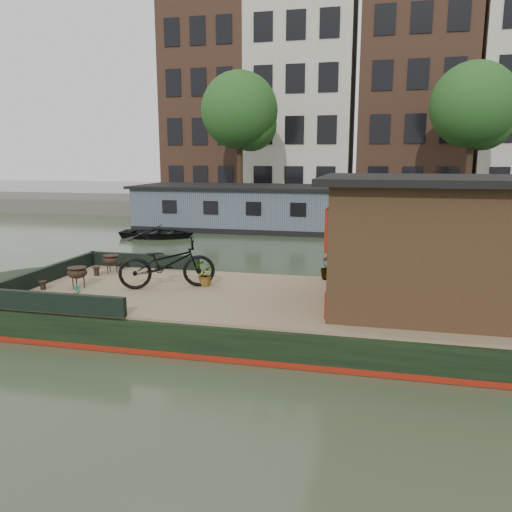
% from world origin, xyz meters
% --- Properties ---
extents(ground, '(120.00, 120.00, 0.00)m').
position_xyz_m(ground, '(0.00, 0.00, 0.00)').
color(ground, '#303F28').
rests_on(ground, ground).
extents(houseboat_hull, '(14.01, 4.02, 0.60)m').
position_xyz_m(houseboat_hull, '(-1.33, 0.00, 0.27)').
color(houseboat_hull, black).
rests_on(houseboat_hull, ground).
extents(houseboat_deck, '(11.80, 3.80, 0.05)m').
position_xyz_m(houseboat_deck, '(0.00, 0.00, 0.62)').
color(houseboat_deck, '#886B54').
rests_on(houseboat_deck, houseboat_hull).
extents(bow_bulwark, '(3.00, 4.00, 0.35)m').
position_xyz_m(bow_bulwark, '(-5.07, 0.00, 0.82)').
color(bow_bulwark, black).
rests_on(bow_bulwark, houseboat_deck).
extents(cabin, '(4.00, 3.50, 2.42)m').
position_xyz_m(cabin, '(2.19, 0.00, 1.88)').
color(cabin, '#2F2212').
rests_on(cabin, houseboat_deck).
extents(bicycle, '(2.15, 1.49, 1.07)m').
position_xyz_m(bicycle, '(-3.08, 0.15, 1.19)').
color(bicycle, black).
rests_on(bicycle, houseboat_deck).
extents(potted_plant_c, '(0.61, 0.59, 0.51)m').
position_xyz_m(potted_plant_c, '(-2.37, 0.48, 0.91)').
color(potted_plant_c, '#B36434').
rests_on(potted_plant_c, houseboat_deck).
extents(potted_plant_d, '(0.45, 0.45, 0.60)m').
position_xyz_m(potted_plant_d, '(0.20, 1.70, 0.95)').
color(potted_plant_d, brown).
rests_on(potted_plant_d, houseboat_deck).
extents(potted_plant_e, '(0.18, 0.18, 0.29)m').
position_xyz_m(potted_plant_e, '(-4.45, -1.12, 0.80)').
color(potted_plant_e, brown).
rests_on(potted_plant_e, houseboat_deck).
extents(brazier_front, '(0.48, 0.48, 0.45)m').
position_xyz_m(brazier_front, '(-4.97, -0.29, 0.88)').
color(brazier_front, black).
rests_on(brazier_front, houseboat_deck).
extents(brazier_rear, '(0.53, 0.53, 0.44)m').
position_xyz_m(brazier_rear, '(-4.98, 1.17, 0.87)').
color(brazier_rear, black).
rests_on(brazier_rear, houseboat_deck).
extents(bollard_port, '(0.18, 0.18, 0.21)m').
position_xyz_m(bollard_port, '(-5.19, 0.83, 0.75)').
color(bollard_port, black).
rests_on(bollard_port, houseboat_deck).
extents(bollard_stbd, '(0.16, 0.16, 0.18)m').
position_xyz_m(bollard_stbd, '(-5.60, -0.60, 0.74)').
color(bollard_stbd, black).
rests_on(bollard_stbd, houseboat_deck).
extents(dinghy, '(3.45, 2.60, 0.67)m').
position_xyz_m(dinghy, '(-7.91, 10.38, 0.34)').
color(dinghy, black).
rests_on(dinghy, ground).
extents(far_houseboat, '(20.40, 4.40, 2.11)m').
position_xyz_m(far_houseboat, '(0.00, 14.00, 0.97)').
color(far_houseboat, '#4C5765').
rests_on(far_houseboat, ground).
extents(quay, '(60.00, 6.00, 0.90)m').
position_xyz_m(quay, '(0.00, 20.50, 0.45)').
color(quay, '#47443F').
rests_on(quay, ground).
extents(townhouse_row, '(27.25, 8.00, 16.50)m').
position_xyz_m(townhouse_row, '(0.15, 27.50, 7.90)').
color(townhouse_row, brown).
rests_on(townhouse_row, ground).
extents(tree_left, '(4.40, 4.40, 7.40)m').
position_xyz_m(tree_left, '(-6.36, 19.07, 5.89)').
color(tree_left, '#332316').
rests_on(tree_left, quay).
extents(tree_right, '(4.40, 4.40, 7.40)m').
position_xyz_m(tree_right, '(6.14, 19.07, 5.89)').
color(tree_right, '#332316').
rests_on(tree_right, quay).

